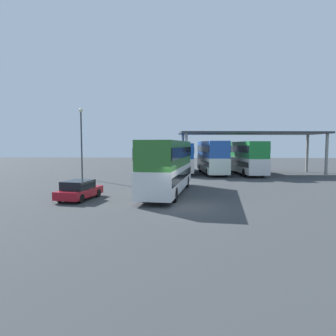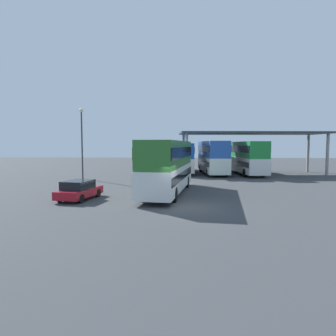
# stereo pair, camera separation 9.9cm
# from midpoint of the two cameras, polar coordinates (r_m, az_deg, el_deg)

# --- Properties ---
(ground_plane) EXTENTS (140.00, 140.00, 0.00)m
(ground_plane) POSITION_cam_midpoint_polar(r_m,az_deg,el_deg) (18.46, 2.87, -7.42)
(ground_plane) COLOR #393C3E
(double_decker_main) EXTENTS (3.87, 11.37, 4.11)m
(double_decker_main) POSITION_cam_midpoint_polar(r_m,az_deg,el_deg) (23.09, -0.12, 0.65)
(double_decker_main) COLOR silver
(double_decker_main) RESTS_ON ground_plane
(parked_hatchback) EXTENTS (2.39, 4.11, 1.35)m
(parked_hatchback) POSITION_cam_midpoint_polar(r_m,az_deg,el_deg) (21.50, -16.93, -4.09)
(parked_hatchback) COLOR maroon
(parked_hatchback) RESTS_ON ground_plane
(double_decker_near_canopy) EXTENTS (2.97, 11.40, 4.00)m
(double_decker_near_canopy) POSITION_cam_midpoint_polar(r_m,az_deg,el_deg) (41.00, 2.66, 2.24)
(double_decker_near_canopy) COLOR silver
(double_decker_near_canopy) RESTS_ON ground_plane
(double_decker_mid_row) EXTENTS (3.33, 10.61, 4.28)m
(double_decker_mid_row) POSITION_cam_midpoint_polar(r_m,az_deg,el_deg) (39.19, 8.42, 2.30)
(double_decker_mid_row) COLOR silver
(double_decker_mid_row) RESTS_ON ground_plane
(double_decker_far_right) EXTENTS (3.50, 11.17, 4.23)m
(double_decker_far_right) POSITION_cam_midpoint_polar(r_m,az_deg,el_deg) (39.75, 14.62, 2.19)
(double_decker_far_right) COLOR silver
(double_decker_far_right) RESTS_ON ground_plane
(depot_canopy) EXTENTS (19.08, 7.48, 5.46)m
(depot_canopy) POSITION_cam_midpoint_polar(r_m,az_deg,el_deg) (40.07, 15.73, 6.16)
(depot_canopy) COLOR #33353A
(depot_canopy) RESTS_ON ground_plane
(lamppost_tall) EXTENTS (0.44, 0.44, 7.86)m
(lamppost_tall) POSITION_cam_midpoint_polar(r_m,az_deg,el_deg) (34.41, -16.50, 6.20)
(lamppost_tall) COLOR #33353A
(lamppost_tall) RESTS_ON ground_plane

